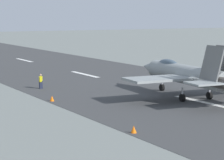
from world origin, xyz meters
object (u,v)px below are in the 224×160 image
marker_cone_near (134,129)px  crew_person (41,81)px  fighter_jet (186,74)px  marker_cone_mid (52,99)px

marker_cone_near → crew_person: bearing=-5.2°
fighter_jet → crew_person: (12.97, 10.61, -1.59)m
marker_cone_mid → crew_person: bearing=-14.4°
crew_person → marker_cone_near: crew_person is taller
crew_person → marker_cone_near: (-22.96, 2.09, -0.58)m
fighter_jet → marker_cone_near: fighter_jet is taller
marker_cone_near → marker_cone_mid: same height
fighter_jet → crew_person: fighter_jet is taller
fighter_jet → marker_cone_mid: size_ratio=31.37×
fighter_jet → marker_cone_near: bearing=128.2°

